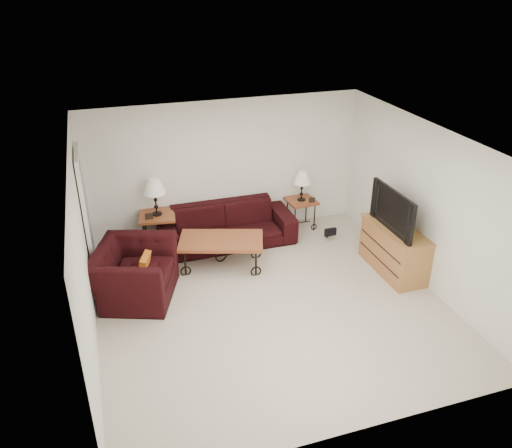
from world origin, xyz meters
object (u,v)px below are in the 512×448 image
at_px(coffee_table, 222,253).
at_px(side_table_right, 301,214).
at_px(lamp_left, 155,197).
at_px(armchair, 134,273).
at_px(television, 399,209).
at_px(tv_stand, 394,250).
at_px(sofa, 227,226).
at_px(side_table_left, 159,231).
at_px(lamp_right, 302,186).
at_px(backpack, 328,227).

bearing_deg(coffee_table, side_table_right, 27.41).
height_order(side_table_right, lamp_left, lamp_left).
distance_m(side_table_right, armchair, 3.53).
bearing_deg(television, tv_stand, 90.00).
distance_m(sofa, television, 3.01).
bearing_deg(armchair, side_table_left, -1.63).
xyz_separation_m(sofa, coffee_table, (-0.29, -0.75, -0.10)).
bearing_deg(coffee_table, television, -20.54).
distance_m(lamp_left, lamp_right, 2.71).
relative_size(lamp_left, coffee_table, 0.49).
bearing_deg(lamp_right, side_table_right, 0.00).
relative_size(side_table_left, lamp_right, 1.17).
bearing_deg(lamp_left, coffee_table, -45.98).
distance_m(sofa, lamp_right, 1.60).
distance_m(side_table_left, lamp_left, 0.67).
xyz_separation_m(lamp_right, backpack, (0.31, -0.56, -0.64)).
xyz_separation_m(side_table_right, backpack, (0.31, -0.56, -0.07)).
xyz_separation_m(lamp_right, coffee_table, (-1.80, -0.93, -0.60)).
bearing_deg(backpack, side_table_right, 119.58).
xyz_separation_m(television, backpack, (-0.52, 1.36, -0.89)).
distance_m(lamp_left, television, 4.02).
height_order(side_table_right, lamp_right, lamp_right).
distance_m(lamp_right, armchair, 3.56).
relative_size(lamp_right, tv_stand, 0.44).
bearing_deg(armchair, side_table_right, -46.78).
xyz_separation_m(sofa, lamp_right, (1.51, 0.18, 0.50)).
distance_m(lamp_right, television, 2.11).
bearing_deg(lamp_right, sofa, -173.21).
xyz_separation_m(side_table_right, television, (0.83, -1.92, 0.83)).
xyz_separation_m(lamp_right, armchair, (-3.26, -1.37, -0.45)).
xyz_separation_m(coffee_table, armchair, (-1.46, -0.44, 0.15)).
xyz_separation_m(lamp_left, armchair, (-0.55, -1.37, -0.59)).
distance_m(lamp_left, tv_stand, 4.08).
bearing_deg(lamp_right, side_table_left, 180.00).
height_order(side_table_right, coffee_table, side_table_right).
relative_size(sofa, television, 2.07).
distance_m(lamp_right, tv_stand, 2.15).
distance_m(tv_stand, backpack, 1.47).
height_order(lamp_left, coffee_table, lamp_left).
relative_size(lamp_left, backpack, 1.52).
relative_size(side_table_left, coffee_table, 0.49).
bearing_deg(side_table_left, backpack, -10.57).
bearing_deg(lamp_left, lamp_right, 0.00).
height_order(lamp_right, coffee_table, lamp_right).
height_order(sofa, lamp_left, lamp_left).
bearing_deg(backpack, side_table_left, 170.21).
xyz_separation_m(sofa, lamp_left, (-1.19, 0.18, 0.65)).
bearing_deg(side_table_right, armchair, -157.16).
bearing_deg(side_table_left, lamp_right, 0.00).
bearing_deg(coffee_table, lamp_left, 134.02).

